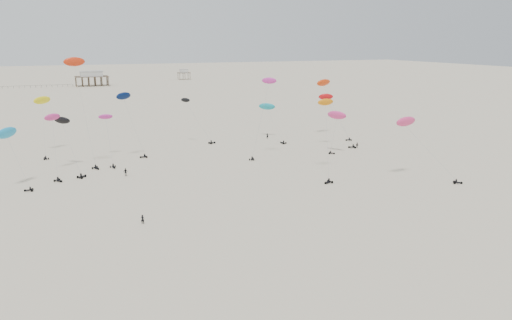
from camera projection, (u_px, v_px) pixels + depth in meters
name	position (u px, v px, depth m)	size (l,w,h in m)	color
ground_plane	(150.00, 116.00, 199.30)	(900.00, 900.00, 0.00)	beige
pavilion_main	(92.00, 79.00, 329.51)	(21.00, 13.00, 9.80)	brown
pavilion_small	(184.00, 75.00, 382.49)	(9.00, 7.00, 8.00)	brown
pier_fence	(5.00, 87.00, 311.13)	(80.20, 0.20, 1.50)	black
rig_0	(54.00, 136.00, 112.05)	(4.25, 14.02, 15.59)	black
rig_1	(264.00, 104.00, 126.89)	(8.94, 5.81, 20.55)	black
rig_2	(326.00, 128.00, 110.78)	(7.84, 12.03, 18.34)	black
rig_3	(108.00, 134.00, 125.72)	(3.72, 16.79, 17.24)	black
rig_4	(79.00, 87.00, 114.40)	(6.33, 5.11, 26.04)	black
rig_5	(413.00, 129.00, 108.55)	(10.87, 12.02, 15.87)	black
rig_6	(269.00, 112.00, 153.56)	(5.41, 15.53, 14.31)	black
rig_7	(334.00, 113.00, 140.89)	(8.98, 8.65, 15.57)	black
rig_8	(200.00, 123.00, 145.95)	(8.94, 6.89, 13.82)	black
rig_9	(128.00, 109.00, 126.57)	(7.38, 4.78, 17.07)	black
rig_10	(326.00, 88.00, 156.13)	(6.81, 14.47, 19.50)	black
rig_11	(336.00, 119.00, 132.99)	(5.44, 5.82, 11.57)	black
rig_12	(42.00, 108.00, 132.96)	(5.40, 14.33, 16.61)	black
rig_13	(68.00, 136.00, 115.63)	(6.39, 16.06, 16.22)	black
rig_14	(9.00, 139.00, 101.26)	(6.78, 8.68, 12.94)	black
spectator_0	(143.00, 224.00, 82.78)	(0.69, 0.47, 1.90)	black
spectator_1	(357.00, 148.00, 140.57)	(0.93, 0.54, 1.91)	black
spectator_2	(126.00, 176.00, 111.93)	(1.23, 0.66, 2.09)	black
spectator_3	(267.00, 139.00, 154.18)	(0.74, 0.51, 2.02)	black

